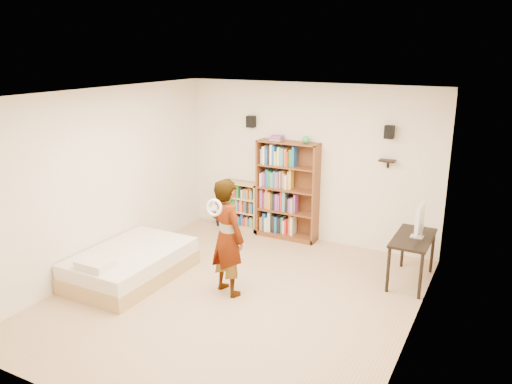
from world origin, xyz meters
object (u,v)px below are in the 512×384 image
at_px(low_bookshelf, 241,206).
at_px(person, 227,237).
at_px(tall_bookshelf, 287,191).
at_px(daybed, 131,261).
at_px(computer_desk, 411,259).

bearing_deg(low_bookshelf, person, -64.78).
relative_size(tall_bookshelf, person, 1.06).
height_order(low_bookshelf, daybed, low_bookshelf).
distance_m(low_bookshelf, person, 2.54).
xyz_separation_m(computer_desk, person, (-2.15, -1.49, 0.46)).
height_order(daybed, person, person).
relative_size(low_bookshelf, daybed, 0.49).
distance_m(tall_bookshelf, computer_desk, 2.46).
distance_m(tall_bookshelf, daybed, 2.92).
distance_m(low_bookshelf, computer_desk, 3.32).
distance_m(tall_bookshelf, person, 2.26).
xyz_separation_m(low_bookshelf, computer_desk, (3.22, -0.79, -0.10)).
relative_size(computer_desk, daybed, 0.56).
height_order(low_bookshelf, person, person).
bearing_deg(person, low_bookshelf, -43.96).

